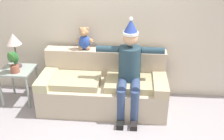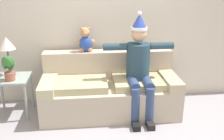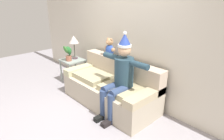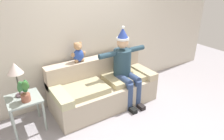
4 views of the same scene
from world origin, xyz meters
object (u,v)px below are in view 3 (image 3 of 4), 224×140
Objects in this scene: couch at (111,87)px; teddy_bear at (110,48)px; person_seated at (120,75)px; potted_plant at (68,53)px; table_lamp at (74,41)px; side_table at (73,63)px.

teddy_bear is at bearing 141.87° from couch.
person_seated reaches higher than potted_plant.
couch is at bearing -4.12° from table_lamp.
potted_plant is (-1.83, 0.07, 0.02)m from person_seated.
potted_plant is at bearing -175.83° from couch.
couch is 0.83m from teddy_bear.
table_lamp is 1.43× the size of potted_plant.
couch is 1.50m from potted_plant.
person_seated reaches higher than table_lamp.
potted_plant is at bearing -161.03° from teddy_bear.
potted_plant is (0.02, -0.11, 0.30)m from side_table.
potted_plant is at bearing 177.96° from person_seated.
table_lamp is 0.33m from potted_plant.
couch is 1.31× the size of person_seated.
person_seated is 2.64× the size of table_lamp.
table_lamp is (-1.88, 0.27, 0.27)m from person_seated.
teddy_bear is 0.64× the size of side_table.
side_table is 0.32m from potted_plant.
side_table is 0.56m from table_lamp.
teddy_bear is 0.95× the size of potted_plant.
side_table is 1.02× the size of table_lamp.
teddy_bear is at bearing 149.93° from person_seated.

